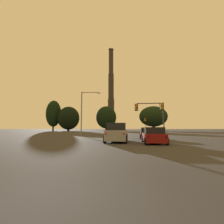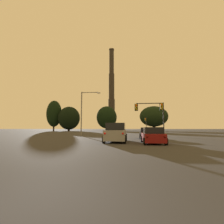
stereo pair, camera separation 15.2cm
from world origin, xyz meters
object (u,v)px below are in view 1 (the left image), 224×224
Objects in this scene: hatchback_right_lane_front at (147,133)px; traffic_light_overhead_right at (154,111)px; hatchback_right_lane_second at (154,136)px; street_lamp at (85,108)px; suv_center_lane_second at (117,133)px; traffic_light_far_right at (145,123)px; smokestack at (111,98)px.

hatchback_right_lane_front is 8.32m from traffic_light_overhead_right.
hatchback_right_lane_front is 1.00× the size of hatchback_right_lane_second.
hatchback_right_lane_front is 7.26m from hatchback_right_lane_second.
hatchback_right_lane_second is 0.52× the size of street_lamp.
traffic_light_overhead_right is (5.30, 12.96, 3.48)m from suv_center_lane_second.
suv_center_lane_second is at bearing -62.20° from street_lamp.
street_lamp is (-12.20, 0.13, 0.61)m from traffic_light_overhead_right.
hatchback_right_lane_front is 42.68m from traffic_light_far_right.
hatchback_right_lane_front and hatchback_right_lane_second have the same top height.
traffic_light_overhead_right is 99.48m from smokestack.
hatchback_right_lane_second is 0.72× the size of traffic_light_overhead_right.
street_lamp is at bearing -86.14° from smokestack.
suv_center_lane_second is at bearing -83.00° from smokestack.
suv_center_lane_second is 0.08× the size of smokestack.
hatchback_right_lane_second is at bearing -81.35° from smokestack.
traffic_light_far_right is (3.22, 49.74, 2.76)m from hatchback_right_lane_second.
suv_center_lane_second is at bearing -119.55° from hatchback_right_lane_front.
traffic_light_overhead_right reaches higher than traffic_light_far_right.
suv_center_lane_second is 14.43m from traffic_light_overhead_right.
suv_center_lane_second reaches higher than hatchback_right_lane_front.
suv_center_lane_second is 0.95× the size of traffic_light_far_right.
hatchback_right_lane_second is 15.08m from traffic_light_overhead_right.
hatchback_right_lane_front is 0.84× the size of suv_center_lane_second.
traffic_light_overhead_right reaches higher than hatchback_right_lane_second.
hatchback_right_lane_second is 3.76m from suv_center_lane_second.
traffic_light_overhead_right is at bearing -0.62° from street_lamp.
traffic_light_far_right reaches higher than suv_center_lane_second.
traffic_light_overhead_right is at bearing -92.17° from traffic_light_far_right.
hatchback_right_lane_front is at bearing 88.27° from hatchback_right_lane_second.
hatchback_right_lane_front is at bearing -35.30° from street_lamp.
smokestack reaches higher than traffic_light_far_right.
suv_center_lane_second is (-3.42, 1.53, 0.23)m from hatchback_right_lane_second.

